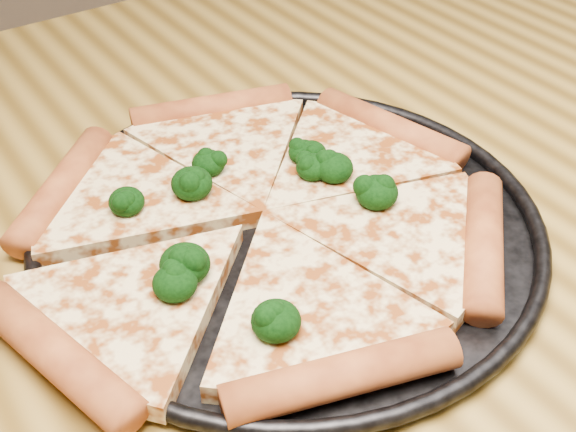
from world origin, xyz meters
TOP-DOWN VIEW (x-y plane):
  - dining_table at (0.00, 0.00)m, footprint 1.20×0.90m
  - pizza_pan at (0.00, -0.03)m, footprint 0.39×0.39m
  - pizza at (-0.01, -0.02)m, footprint 0.40×0.38m
  - broccoli_florets at (-0.02, -0.03)m, footprint 0.20×0.21m

SIDE VIEW (x-z plane):
  - dining_table at x=0.00m, z-range 0.28..1.03m
  - pizza_pan at x=0.00m, z-range 0.75..0.77m
  - pizza at x=-0.01m, z-range 0.75..0.78m
  - broccoli_florets at x=-0.02m, z-range 0.77..0.79m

